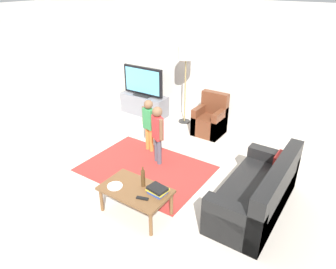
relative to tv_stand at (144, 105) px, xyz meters
name	(u,v)px	position (x,y,z in m)	size (l,w,h in m)	color
ground	(148,182)	(1.85, -2.30, -0.24)	(7.80, 7.80, 0.00)	beige
wall_back	(228,66)	(1.85, 0.70, 1.11)	(6.00, 0.12, 2.70)	silver
wall_left	(25,76)	(-1.15, -2.30, 1.11)	(0.12, 6.00, 2.70)	silver
area_rug	(146,168)	(1.57, -2.00, -0.24)	(2.20, 1.60, 0.01)	#9E2D28
tv_stand	(144,105)	(0.00, 0.00, 0.00)	(1.20, 0.44, 0.50)	slate
tv	(143,82)	(0.00, -0.02, 0.60)	(1.10, 0.28, 0.71)	black
couch	(260,194)	(3.63, -1.96, 0.05)	(0.80, 1.80, 0.86)	black
armchair	(211,120)	(1.86, -0.04, 0.05)	(0.60, 0.60, 0.90)	brown
floor_lamp	(186,57)	(1.08, 0.15, 1.30)	(0.36, 0.36, 1.78)	#262626
child_near_tv	(149,121)	(1.21, -1.40, 0.39)	(0.35, 0.17, 1.06)	orange
child_center	(158,130)	(1.62, -1.69, 0.42)	(0.33, 0.24, 1.11)	#4C4C59
coffee_table	(136,192)	(2.16, -3.00, 0.13)	(1.00, 0.60, 0.42)	brown
book_stack	(158,190)	(2.48, -2.90, 0.23)	(0.29, 0.25, 0.10)	#334CA5
bottle	(143,178)	(2.21, -2.88, 0.31)	(0.06, 0.06, 0.32)	#4C3319
tv_remote	(142,198)	(2.38, -3.12, 0.19)	(0.17, 0.05, 0.02)	black
plate	(115,186)	(1.88, -3.12, 0.18)	(0.22, 0.22, 0.02)	white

